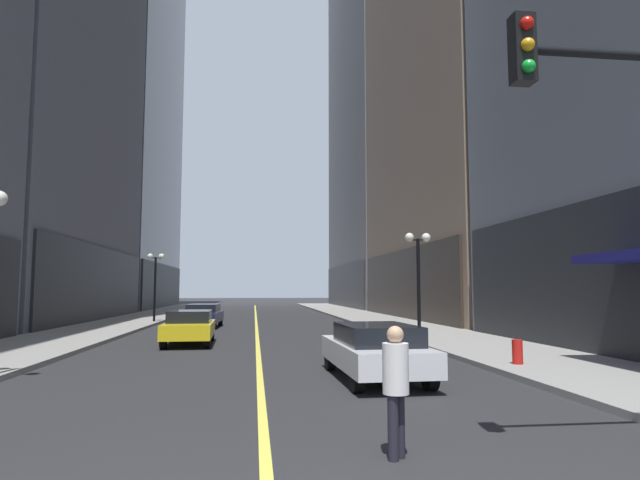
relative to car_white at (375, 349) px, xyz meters
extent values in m
plane|color=#262628|center=(-2.73, 25.64, -0.72)|extent=(200.00, 200.00, 0.00)
cube|color=gray|center=(-10.98, 25.64, -0.65)|extent=(4.50, 78.00, 0.15)
cube|color=gray|center=(5.52, 25.64, -0.65)|extent=(4.50, 78.00, 0.15)
cube|color=#E5D64C|center=(-2.73, 25.64, -0.72)|extent=(0.16, 70.00, 0.01)
cube|color=#212327|center=(-13.33, 25.14, 1.78)|extent=(0.50, 22.80, 5.00)
cube|color=slate|center=(-18.79, 50.64, 32.01)|extent=(11.12, 26.00, 65.47)
cube|color=#212327|center=(-13.33, 50.64, 1.78)|extent=(0.50, 24.70, 5.00)
cube|color=#212327|center=(7.87, 1.64, 1.78)|extent=(0.50, 20.90, 5.00)
cube|color=#332A23|center=(7.87, 25.14, 1.78)|extent=(0.50, 22.80, 5.00)
cube|color=#2C2C2E|center=(7.87, 50.64, 1.78)|extent=(0.50, 24.70, 5.00)
cube|color=silver|center=(0.00, 0.07, -0.13)|extent=(1.99, 4.62, 0.55)
cube|color=black|center=(0.01, -0.16, 0.35)|extent=(1.71, 2.61, 0.50)
cylinder|color=black|center=(-0.86, 1.64, -0.40)|extent=(0.24, 0.65, 0.64)
cylinder|color=black|center=(0.75, 1.69, -0.40)|extent=(0.24, 0.65, 0.64)
cylinder|color=black|center=(-0.75, -1.56, -0.40)|extent=(0.24, 0.65, 0.64)
cylinder|color=black|center=(0.85, -1.50, -0.40)|extent=(0.24, 0.65, 0.64)
cube|color=yellow|center=(-5.39, 8.86, -0.13)|extent=(1.92, 4.13, 0.55)
cube|color=black|center=(-5.40, 9.06, 0.35)|extent=(1.65, 2.33, 0.50)
cylinder|color=black|center=(-4.57, 7.45, -0.40)|extent=(0.24, 0.65, 0.64)
cylinder|color=black|center=(-6.14, 7.41, -0.40)|extent=(0.24, 0.65, 0.64)
cylinder|color=black|center=(-4.65, 10.31, -0.40)|extent=(0.24, 0.65, 0.64)
cylinder|color=black|center=(-6.22, 10.26, -0.40)|extent=(0.24, 0.65, 0.64)
cube|color=#141E4C|center=(-5.76, 18.43, -0.13)|extent=(2.09, 4.48, 0.55)
cube|color=black|center=(-5.75, 18.65, 0.35)|extent=(1.77, 2.54, 0.50)
cylinder|color=black|center=(-5.02, 16.86, -0.40)|extent=(0.25, 0.65, 0.64)
cylinder|color=black|center=(-6.65, 16.94, -0.40)|extent=(0.25, 0.65, 0.64)
cylinder|color=black|center=(-4.87, 19.93, -0.40)|extent=(0.25, 0.65, 0.64)
cylinder|color=black|center=(-6.50, 20.01, -0.40)|extent=(0.25, 0.65, 0.64)
cylinder|color=black|center=(-1.13, -5.98, -0.31)|extent=(0.14, 0.14, 0.81)
cylinder|color=black|center=(-1.02, -5.87, -0.31)|extent=(0.14, 0.14, 0.81)
cylinder|color=silver|center=(-1.08, -5.93, 0.42)|extent=(0.48, 0.48, 0.64)
sphere|color=tan|center=(-1.08, -5.93, 0.85)|extent=(0.22, 0.22, 0.22)
cylinder|color=black|center=(2.07, -6.56, 4.48)|extent=(3.20, 0.12, 0.12)
cube|color=black|center=(0.47, -6.56, 4.48)|extent=(0.28, 0.24, 0.90)
sphere|color=red|center=(0.47, -6.70, 4.76)|extent=(0.17, 0.17, 0.17)
sphere|color=orange|center=(0.47, -6.70, 4.48)|extent=(0.17, 0.17, 0.17)
sphere|color=green|center=(0.47, -6.70, 4.20)|extent=(0.17, 0.17, 0.17)
cylinder|color=black|center=(-9.13, 22.32, 1.38)|extent=(0.14, 0.14, 4.20)
cylinder|color=black|center=(-9.13, 22.32, 3.43)|extent=(0.80, 0.06, 0.06)
sphere|color=white|center=(-9.48, 22.32, 3.53)|extent=(0.36, 0.36, 0.36)
sphere|color=white|center=(-8.78, 22.32, 3.53)|extent=(0.36, 0.36, 0.36)
cylinder|color=black|center=(3.67, 8.19, 1.38)|extent=(0.14, 0.14, 4.20)
cylinder|color=black|center=(3.67, 8.19, 3.43)|extent=(0.80, 0.06, 0.06)
sphere|color=white|center=(3.32, 8.19, 3.53)|extent=(0.36, 0.36, 0.36)
sphere|color=white|center=(4.02, 8.19, 3.53)|extent=(0.36, 0.36, 0.36)
cylinder|color=red|center=(4.17, 1.11, -0.32)|extent=(0.28, 0.28, 0.80)
camera|label=1|loc=(-2.90, -12.79, 1.43)|focal=30.13mm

